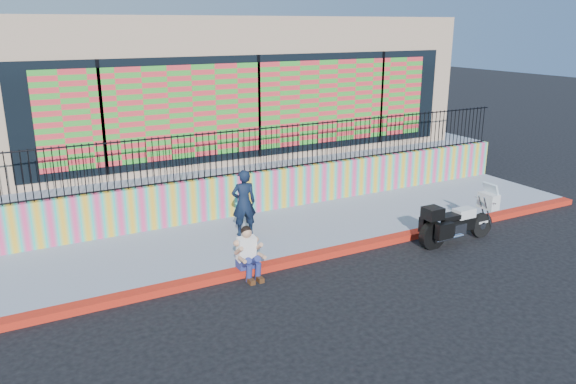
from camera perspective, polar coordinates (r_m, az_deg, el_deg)
ground at (r=12.94m, az=5.15°, el=-6.29°), size 90.00×90.00×0.00m
red_curb at (r=12.91m, az=5.16°, el=-5.98°), size 16.00×0.30×0.15m
sidewalk at (r=14.22m, az=1.50°, el=-3.75°), size 16.00×3.00×0.15m
mural_wall at (r=15.36m, az=-1.44°, el=0.28°), size 16.00×0.20×1.10m
metal_fence at (r=15.07m, az=-1.48°, el=4.47°), size 15.80×0.04×1.20m
elevated_platform at (r=19.92m, az=-8.12°, el=3.72°), size 16.00×10.00×1.25m
storefront_building at (r=19.30m, az=-8.21°, el=11.20°), size 14.00×8.06×4.00m
police_motorcycle at (r=13.93m, az=16.79°, el=-2.78°), size 2.18×0.72×1.35m
police_officer at (r=13.39m, az=-4.51°, el=-1.10°), size 0.64×0.47×1.62m
seated_man at (r=11.61m, az=-3.94°, el=-6.64°), size 0.54×0.71×1.06m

